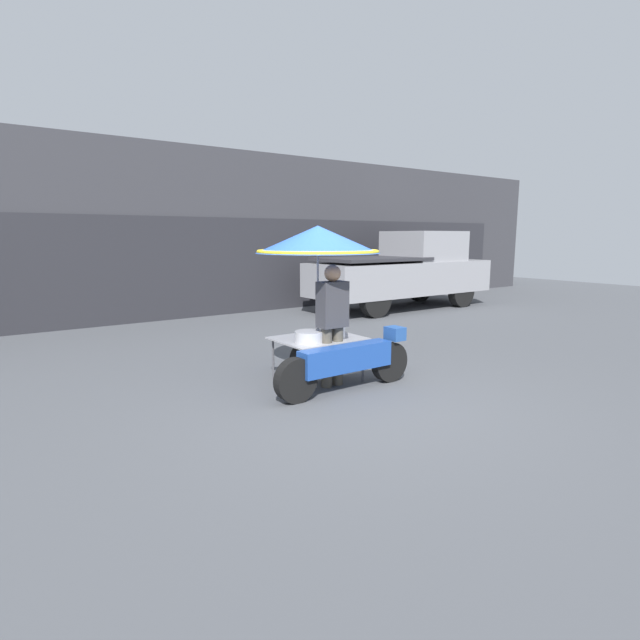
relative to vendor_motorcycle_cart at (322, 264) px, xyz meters
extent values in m
plane|color=#4C4F54|center=(-0.16, -0.86, -1.58)|extent=(36.00, 36.00, 0.00)
cube|color=#38383D|center=(-0.16, 7.22, 0.45)|extent=(28.00, 2.00, 4.05)
cube|color=#28282D|center=(-0.16, 6.19, -0.38)|extent=(23.80, 0.06, 2.40)
cylinder|color=black|center=(0.75, -0.53, -1.31)|extent=(0.54, 0.14, 0.54)
cylinder|color=black|center=(-0.76, -0.53, -1.31)|extent=(0.54, 0.14, 0.54)
cube|color=#1E479E|center=(0.00, -0.53, -1.15)|extent=(1.33, 0.24, 0.32)
cube|color=#234C93|center=(0.84, -0.53, -0.93)|extent=(0.20, 0.24, 0.18)
cylinder|color=black|center=(0.00, 0.36, -1.34)|extent=(0.49, 0.14, 0.49)
cylinder|color=#515156|center=(0.47, -0.31, -1.29)|extent=(0.03, 0.03, 0.57)
cylinder|color=#515156|center=(0.47, 0.47, -1.29)|extent=(0.03, 0.03, 0.57)
cylinder|color=#515156|center=(-0.48, -0.31, -1.29)|extent=(0.03, 0.03, 0.57)
cylinder|color=#515156|center=(-0.48, 0.47, -1.29)|extent=(0.03, 0.03, 0.57)
cube|color=#9E9EA3|center=(0.00, 0.08, -1.00)|extent=(1.12, 0.92, 0.02)
cylinder|color=#B2B2B7|center=(0.00, 0.08, -0.42)|extent=(0.03, 0.03, 1.14)
cone|color=blue|center=(0.00, 0.08, 0.32)|extent=(1.64, 1.64, 0.36)
torus|color=yellow|center=(0.00, 0.08, 0.17)|extent=(1.61, 1.61, 0.05)
cylinder|color=#B7B7BC|center=(-0.25, -0.08, -0.92)|extent=(0.38, 0.38, 0.14)
cylinder|color=silver|center=(0.19, -0.05, -0.90)|extent=(0.26, 0.26, 0.18)
cylinder|color=#4C473D|center=(-0.09, -0.24, -1.19)|extent=(0.14, 0.14, 0.79)
cylinder|color=#4C473D|center=(0.09, -0.24, -1.19)|extent=(0.14, 0.14, 0.79)
cube|color=#38383D|center=(0.00, -0.24, -0.50)|extent=(0.38, 0.22, 0.59)
sphere|color=tan|center=(0.00, -0.24, -0.10)|extent=(0.21, 0.21, 0.21)
cylinder|color=black|center=(7.39, 3.60, -1.16)|extent=(0.83, 0.24, 0.83)
cylinder|color=black|center=(7.39, 5.15, -1.16)|extent=(0.83, 0.24, 0.83)
cylinder|color=black|center=(4.20, 3.60, -1.16)|extent=(0.83, 0.24, 0.83)
cylinder|color=black|center=(4.20, 5.15, -1.16)|extent=(0.83, 0.24, 0.83)
cube|color=#939399|center=(5.80, 4.37, -0.74)|extent=(5.31, 1.82, 0.85)
cube|color=#939399|center=(6.65, 4.37, 0.10)|extent=(1.81, 1.68, 0.81)
cube|color=#2D2D33|center=(4.73, 4.37, -0.21)|extent=(2.76, 1.75, 0.08)
camera|label=1|loc=(-3.83, -5.30, 0.36)|focal=28.00mm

